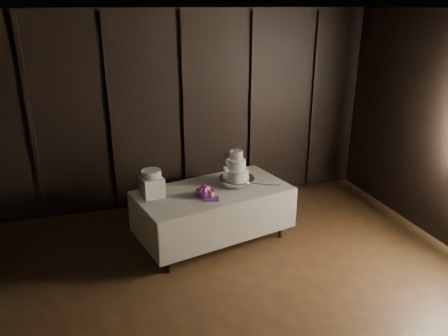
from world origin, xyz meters
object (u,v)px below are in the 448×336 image
cake_stand (237,181)px  box_pedestal (152,187)px  small_cake (151,174)px  bouquet (205,192)px  wedding_cake (235,168)px  display_table (213,213)px

cake_stand → box_pedestal: box_pedestal is taller
small_cake → bouquet: bearing=-20.0°
cake_stand → bouquet: (-0.52, -0.28, 0.02)m
wedding_cake → cake_stand: bearing=30.0°
small_cake → display_table: bearing=-3.3°
display_table → box_pedestal: bearing=163.7°
display_table → cake_stand: cake_stand is taller
display_table → wedding_cake: size_ratio=5.61×
bouquet → box_pedestal: bearing=160.0°
display_table → small_cake: bearing=163.7°
wedding_cake → bouquet: 0.59m
box_pedestal → bouquet: bearing=-20.0°
cake_stand → wedding_cake: 0.20m
wedding_cake → bouquet: (-0.49, -0.27, -0.18)m
cake_stand → bouquet: bouquet is taller
bouquet → small_cake: small_cake is taller
wedding_cake → bouquet: bearing=-151.2°
display_table → bouquet: (-0.16, -0.18, 0.41)m
cake_stand → wedding_cake: size_ratio=1.25×
small_cake → wedding_cake: bearing=2.1°
bouquet → box_pedestal: (-0.62, 0.23, 0.06)m
display_table → cake_stand: bearing=2.9°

